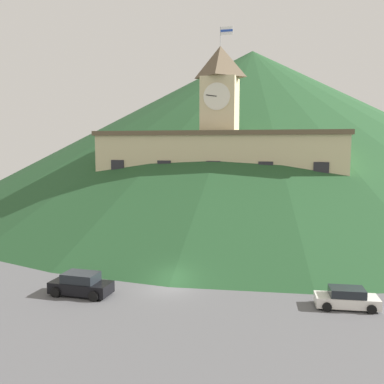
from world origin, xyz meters
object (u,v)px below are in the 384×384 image
at_px(car_red_sedan, 299,256).
at_px(car_silver_hatch, 225,267).
at_px(street_lamp_far_left, 164,215).
at_px(car_yellow_coupe, 184,245).
at_px(car_white_taxi, 347,298).
at_px(car_gray_pickup, 149,259).
at_px(car_black_suv, 81,285).
at_px(street_lamp_left, 257,215).

height_order(car_red_sedan, car_silver_hatch, car_silver_hatch).
xyz_separation_m(street_lamp_far_left, car_yellow_coupe, (3.75, -4.34, -2.56)).
xyz_separation_m(car_yellow_coupe, car_white_taxi, (16.05, -13.33, 0.07)).
relative_size(street_lamp_far_left, car_gray_pickup, 0.81).
bearing_deg(car_black_suv, car_white_taxi, 8.06).
xyz_separation_m(car_white_taxi, car_gray_pickup, (-17.67, 6.30, 0.12)).
relative_size(street_lamp_far_left, car_silver_hatch, 1.08).
relative_size(car_gray_pickup, car_black_suv, 1.08).
bearing_deg(car_white_taxi, street_lamp_far_left, -47.35).
xyz_separation_m(street_lamp_left, car_silver_hatch, (-1.68, -11.75, -2.98)).
relative_size(car_white_taxi, car_silver_hatch, 1.17).
bearing_deg(car_black_suv, street_lamp_far_left, 90.25).
relative_size(car_red_sedan, car_silver_hatch, 1.12).
bearing_deg(car_yellow_coupe, car_silver_hatch, -44.33).
height_order(car_yellow_coupe, car_silver_hatch, car_silver_hatch).
height_order(car_white_taxi, car_red_sedan, car_white_taxi).
bearing_deg(car_red_sedan, car_black_suv, 41.84).
bearing_deg(street_lamp_far_left, car_gray_pickup, -79.37).
bearing_deg(car_black_suv, car_gray_pickup, 74.80).
distance_m(car_gray_pickup, car_black_suv, 8.99).
bearing_deg(car_silver_hatch, car_white_taxi, -27.78).
bearing_deg(car_black_suv, car_yellow_coupe, 76.50).
relative_size(street_lamp_left, car_black_suv, 1.02).
bearing_deg(car_white_taxi, car_red_sedan, -78.96).
height_order(street_lamp_far_left, car_red_sedan, street_lamp_far_left).
distance_m(street_lamp_far_left, car_silver_hatch, 15.48).
relative_size(car_yellow_coupe, car_gray_pickup, 0.82).
relative_size(street_lamp_far_left, car_white_taxi, 0.92).
height_order(car_gray_pickup, car_black_suv, car_black_suv).
relative_size(street_lamp_far_left, car_yellow_coupe, 0.98).
bearing_deg(car_silver_hatch, street_lamp_left, 84.70).
bearing_deg(car_red_sedan, car_yellow_coupe, -5.61).
xyz_separation_m(street_lamp_left, car_gray_pickup, (-9.31, -11.38, -2.87)).
xyz_separation_m(car_white_taxi, car_black_suv, (-20.26, -2.31, 0.14)).
distance_m(street_lamp_left, car_silver_hatch, 12.23).
bearing_deg(car_silver_hatch, car_gray_pickup, -179.95).
bearing_deg(street_lamp_far_left, street_lamp_left, 0.00).
height_order(car_yellow_coupe, car_black_suv, car_black_suv).
xyz_separation_m(street_lamp_left, car_white_taxi, (8.36, -17.68, -2.98)).
bearing_deg(car_black_suv, car_red_sedan, 41.22).
bearing_deg(street_lamp_far_left, car_yellow_coupe, -49.20).
xyz_separation_m(car_gray_pickup, car_black_suv, (-2.59, -8.61, 0.02)).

